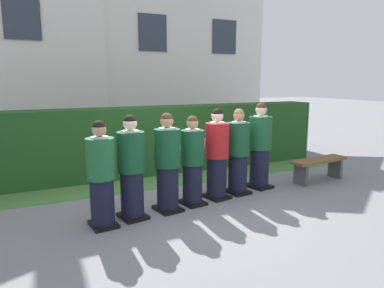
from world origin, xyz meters
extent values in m
plane|color=slate|center=(0.00, 0.00, 0.00)|extent=(60.00, 60.00, 0.00)
cylinder|color=black|center=(-1.59, -0.31, 0.36)|extent=(0.34, 0.34, 0.72)
cube|color=black|center=(-1.59, -0.31, 0.03)|extent=(0.40, 0.48, 0.05)
cylinder|color=#1E5B33|center=(-1.59, -0.31, 1.01)|extent=(0.41, 0.41, 0.59)
cylinder|color=white|center=(-1.59, -0.31, 1.31)|extent=(0.25, 0.25, 0.03)
cube|color=navy|center=(-1.61, -0.12, 1.13)|extent=(0.04, 0.02, 0.26)
sphere|color=tan|center=(-1.59, -0.31, 1.43)|extent=(0.20, 0.20, 0.20)
sphere|color=black|center=(-1.59, -0.31, 1.47)|extent=(0.19, 0.19, 0.19)
cube|color=white|center=(-1.62, -0.05, 0.92)|extent=(0.15, 0.02, 0.20)
cylinder|color=black|center=(-1.11, -0.18, 0.37)|extent=(0.35, 0.35, 0.74)
cube|color=black|center=(-1.11, -0.18, 0.03)|extent=(0.45, 0.52, 0.05)
cylinder|color=#144728|center=(-1.11, -0.18, 1.05)|extent=(0.42, 0.42, 0.61)
cylinder|color=white|center=(-1.11, -0.18, 1.36)|extent=(0.26, 0.26, 0.03)
cube|color=gold|center=(-1.15, 0.01, 1.17)|extent=(0.04, 0.02, 0.27)
sphere|color=beige|center=(-1.11, -0.18, 1.48)|extent=(0.21, 0.21, 0.21)
sphere|color=black|center=(-1.11, -0.18, 1.51)|extent=(0.19, 0.19, 0.19)
cylinder|color=black|center=(-0.50, -0.12, 0.37)|extent=(0.35, 0.35, 0.74)
cube|color=black|center=(-0.50, -0.12, 0.03)|extent=(0.44, 0.51, 0.05)
cylinder|color=#144728|center=(-0.50, -0.12, 1.04)|extent=(0.42, 0.42, 0.61)
cylinder|color=white|center=(-0.50, -0.12, 1.35)|extent=(0.26, 0.26, 0.03)
cube|color=#236038|center=(-0.53, 0.08, 1.17)|extent=(0.04, 0.02, 0.27)
sphere|color=tan|center=(-0.50, -0.12, 1.47)|extent=(0.21, 0.21, 0.21)
sphere|color=#472D19|center=(-0.50, -0.12, 1.51)|extent=(0.19, 0.19, 0.19)
cylinder|color=black|center=(0.00, -0.02, 0.35)|extent=(0.34, 0.34, 0.70)
cube|color=black|center=(0.00, -0.02, 0.03)|extent=(0.42, 0.49, 0.05)
cylinder|color=#144728|center=(0.00, -0.02, 1.00)|extent=(0.40, 0.40, 0.58)
cylinder|color=white|center=(0.00, -0.02, 1.29)|extent=(0.25, 0.25, 0.03)
cube|color=navy|center=(-0.03, 0.17, 1.11)|extent=(0.04, 0.02, 0.26)
sphere|color=tan|center=(0.00, -0.02, 1.41)|extent=(0.20, 0.20, 0.20)
sphere|color=#472D19|center=(0.00, -0.02, 1.44)|extent=(0.18, 0.18, 0.18)
cube|color=white|center=(-0.05, 0.24, 0.91)|extent=(0.15, 0.03, 0.20)
cylinder|color=black|center=(0.54, 0.09, 0.37)|extent=(0.36, 0.36, 0.75)
cube|color=black|center=(0.54, 0.09, 0.03)|extent=(0.45, 0.52, 0.05)
cylinder|color=#AD191E|center=(0.54, 0.09, 1.06)|extent=(0.42, 0.42, 0.62)
cylinder|color=white|center=(0.54, 0.09, 1.37)|extent=(0.26, 0.26, 0.03)
cube|color=gold|center=(0.50, 0.29, 1.18)|extent=(0.04, 0.02, 0.27)
sphere|color=beige|center=(0.54, 0.09, 1.49)|extent=(0.21, 0.21, 0.21)
sphere|color=black|center=(0.54, 0.09, 1.53)|extent=(0.19, 0.19, 0.19)
cube|color=white|center=(0.49, 0.36, 0.96)|extent=(0.15, 0.03, 0.20)
cylinder|color=black|center=(1.03, 0.17, 0.37)|extent=(0.35, 0.35, 0.74)
cube|color=black|center=(1.03, 0.17, 0.03)|extent=(0.42, 0.50, 0.05)
cylinder|color=#144728|center=(1.03, 0.17, 1.04)|extent=(0.42, 0.42, 0.61)
cylinder|color=white|center=(1.03, 0.17, 1.35)|extent=(0.26, 0.26, 0.03)
cube|color=navy|center=(1.01, 0.37, 1.16)|extent=(0.04, 0.02, 0.27)
sphere|color=tan|center=(1.03, 0.17, 1.47)|extent=(0.21, 0.21, 0.21)
sphere|color=olive|center=(1.03, 0.17, 1.50)|extent=(0.19, 0.19, 0.19)
cube|color=white|center=(1.00, 0.44, 0.95)|extent=(0.15, 0.02, 0.20)
cylinder|color=black|center=(1.62, 0.30, 0.39)|extent=(0.37, 0.37, 0.78)
cube|color=black|center=(1.62, 0.30, 0.03)|extent=(0.47, 0.55, 0.05)
cylinder|color=#19512D|center=(1.62, 0.30, 1.10)|extent=(0.44, 0.44, 0.64)
cylinder|color=white|center=(1.62, 0.30, 1.42)|extent=(0.27, 0.27, 0.03)
cube|color=navy|center=(1.58, 0.50, 1.22)|extent=(0.04, 0.02, 0.28)
sphere|color=beige|center=(1.62, 0.30, 1.55)|extent=(0.22, 0.22, 0.22)
sphere|color=#472D19|center=(1.62, 0.30, 1.58)|extent=(0.20, 0.20, 0.20)
cube|color=white|center=(1.57, 0.57, 1.00)|extent=(0.15, 0.04, 0.20)
cube|color=#214C1E|center=(0.00, 2.30, 0.76)|extent=(8.84, 0.70, 1.52)
cube|color=silver|center=(2.52, 7.24, 2.85)|extent=(5.63, 3.65, 5.69)
cube|color=#2D3842|center=(1.25, 5.39, 3.53)|extent=(0.90, 0.04, 1.10)
cube|color=#2D3842|center=(3.79, 5.39, 3.53)|extent=(0.90, 0.04, 1.10)
cube|color=#2D3842|center=(-2.35, 5.20, 3.69)|extent=(0.90, 0.04, 1.10)
cube|color=brown|center=(3.03, 0.12, 0.45)|extent=(1.43, 0.52, 0.06)
cube|color=#4C4C51|center=(2.48, 0.05, 0.21)|extent=(0.12, 0.33, 0.42)
cube|color=#4C4C51|center=(3.58, 0.18, 0.21)|extent=(0.12, 0.33, 0.42)
cube|color=#477A38|center=(0.00, 1.50, 0.00)|extent=(8.84, 0.90, 0.01)
camera|label=1|loc=(-2.57, -5.35, 2.11)|focal=33.54mm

